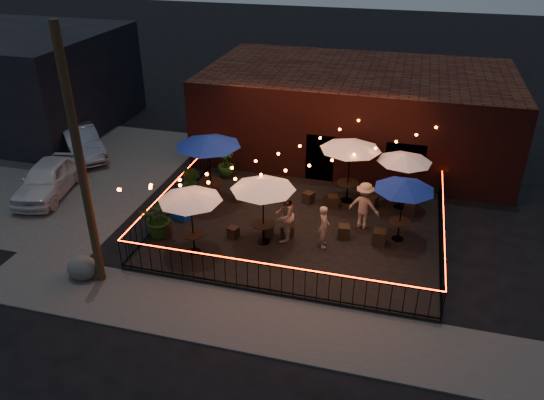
{
  "coord_description": "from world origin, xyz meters",
  "views": [
    {
      "loc": [
        3.4,
        -14.39,
        10.29
      ],
      "look_at": [
        -1.03,
        2.04,
        1.08
      ],
      "focal_mm": 35.0,
      "sensor_mm": 36.0,
      "label": 1
    }
  ],
  "objects": [
    {
      "name": "bistro_chair_9",
      "position": [
        2.95,
        1.6,
        0.41
      ],
      "size": [
        0.44,
        0.44,
        0.51
      ],
      "primitive_type": "cube",
      "rotation": [
        0.0,
        0.0,
        3.12
      ],
      "color": "black",
      "rests_on": "patio"
    },
    {
      "name": "patio",
      "position": [
        0.0,
        2.0,
        0.07
      ],
      "size": [
        10.0,
        8.0,
        0.15
      ],
      "primitive_type": "cube",
      "color": "black",
      "rests_on": "ground"
    },
    {
      "name": "bistro_chair_8",
      "position": [
        1.7,
        1.67,
        0.39
      ],
      "size": [
        0.46,
        0.46,
        0.48
      ],
      "primitive_type": "cube",
      "rotation": [
        0.0,
        0.0,
        0.16
      ],
      "color": "black",
      "rests_on": "patio"
    },
    {
      "name": "bistro_chair_5",
      "position": [
        -0.24,
        1.19,
        0.36
      ],
      "size": [
        0.44,
        0.44,
        0.42
      ],
      "primitive_type": "cube",
      "rotation": [
        0.0,
        0.0,
        2.86
      ],
      "color": "black",
      "rests_on": "patio"
    },
    {
      "name": "cafe_table_2",
      "position": [
        -0.96,
        0.64,
        2.38
      ],
      "size": [
        2.62,
        2.62,
        2.44
      ],
      "rotation": [
        0.0,
        0.0,
        0.21
      ],
      "color": "black",
      "rests_on": "patio"
    },
    {
      "name": "parking_lot",
      "position": [
        -12.0,
        4.0,
        0.01
      ],
      "size": [
        11.0,
        12.0,
        0.02
      ],
      "primitive_type": "cube",
      "color": "#454240",
      "rests_on": "ground"
    },
    {
      "name": "car_white",
      "position": [
        -10.59,
        2.1,
        0.71
      ],
      "size": [
        2.44,
        4.4,
        1.42
      ],
      "primitive_type": "imported",
      "rotation": [
        0.0,
        0.0,
        0.19
      ],
      "color": "silver",
      "rests_on": "ground"
    },
    {
      "name": "bistro_chair_1",
      "position": [
        -2.08,
        0.67,
        0.35
      ],
      "size": [
        0.42,
        0.42,
        0.4
      ],
      "primitive_type": "cube",
      "rotation": [
        0.0,
        0.0,
        2.84
      ],
      "color": "black",
      "rests_on": "patio"
    },
    {
      "name": "bistro_chair_3",
      "position": [
        -2.73,
        3.32,
        0.36
      ],
      "size": [
        0.41,
        0.41,
        0.41
      ],
      "primitive_type": "cube",
      "rotation": [
        0.0,
        0.0,
        3.34
      ],
      "color": "black",
      "rests_on": "patio"
    },
    {
      "name": "cooler",
      "position": [
        -4.37,
        1.43,
        0.58
      ],
      "size": [
        0.76,
        0.65,
        0.85
      ],
      "rotation": [
        0.0,
        0.0,
        -0.34
      ],
      "color": "#0C3AB5",
      "rests_on": "patio"
    },
    {
      "name": "potted_shrub_b",
      "position": [
        -4.6,
        3.0,
        0.89
      ],
      "size": [
        1.0,
        0.9,
        1.49
      ],
      "primitive_type": "imported",
      "rotation": [
        0.0,
        0.0,
        -0.36
      ],
      "color": "#113610",
      "rests_on": "patio"
    },
    {
      "name": "festoon_lights",
      "position": [
        -1.01,
        1.7,
        2.52
      ],
      "size": [
        10.02,
        8.72,
        1.32
      ],
      "color": "#EA5317",
      "rests_on": "ground"
    },
    {
      "name": "car_silver",
      "position": [
        -11.52,
        5.95,
        0.7
      ],
      "size": [
        4.07,
        4.04,
        1.4
      ],
      "primitive_type": "imported",
      "rotation": [
        0.0,
        0.0,
        0.79
      ],
      "color": "#96979D",
      "rests_on": "ground"
    },
    {
      "name": "cafe_table_4",
      "position": [
        3.57,
        2.07,
        2.25
      ],
      "size": [
        2.73,
        2.73,
        2.3
      ],
      "rotation": [
        0.0,
        0.0,
        -0.4
      ],
      "color": "black",
      "rests_on": "patio"
    },
    {
      "name": "patron_a",
      "position": [
        1.09,
        0.97,
        0.92
      ],
      "size": [
        0.49,
        0.63,
        1.54
      ],
      "primitive_type": "imported",
      "rotation": [
        0.0,
        0.0,
        1.81
      ],
      "color": "#D5B68B",
      "rests_on": "patio"
    },
    {
      "name": "patron_c",
      "position": [
        2.27,
        2.58,
        1.04
      ],
      "size": [
        1.28,
        0.93,
        1.78
      ],
      "primitive_type": "imported",
      "rotation": [
        0.0,
        0.0,
        2.89
      ],
      "color": "#D7A693",
      "rests_on": "patio"
    },
    {
      "name": "bistro_chair_4",
      "position": [
        -0.92,
        1.09,
        0.39
      ],
      "size": [
        0.5,
        0.5,
        0.48
      ],
      "primitive_type": "cube",
      "rotation": [
        0.0,
        0.0,
        0.27
      ],
      "color": "black",
      "rests_on": "patio"
    },
    {
      "name": "fence_left",
      "position": [
        -5.0,
        2.0,
        0.66
      ],
      "size": [
        0.04,
        8.0,
        1.04
      ],
      "rotation": [
        0.0,
        0.0,
        1.57
      ],
      "color": "black",
      "rests_on": "patio"
    },
    {
      "name": "boulder",
      "position": [
        -6.01,
        -2.65,
        0.37
      ],
      "size": [
        1.11,
        1.01,
        0.74
      ],
      "primitive_type": "ellipsoid",
      "rotation": [
        0.0,
        0.0,
        -0.24
      ],
      "color": "#4A4A45",
      "rests_on": "ground"
    },
    {
      "name": "ground",
      "position": [
        0.0,
        0.0,
        0.0
      ],
      "size": [
        110.0,
        110.0,
        0.0
      ],
      "primitive_type": "plane",
      "color": "black",
      "rests_on": "ground"
    },
    {
      "name": "cafe_table_5",
      "position": [
        3.47,
        4.44,
        2.24
      ],
      "size": [
        2.43,
        2.43,
        2.29
      ],
      "rotation": [
        0.0,
        0.0,
        0.19
      ],
      "color": "black",
      "rests_on": "patio"
    },
    {
      "name": "bistro_chair_0",
      "position": [
        -4.44,
        0.14,
        0.4
      ],
      "size": [
        0.54,
        0.54,
        0.49
      ],
      "primitive_type": "cube",
      "rotation": [
        0.0,
        0.0,
        0.36
      ],
      "color": "black",
      "rests_on": "patio"
    },
    {
      "name": "bistro_chair_7",
      "position": [
        0.96,
        3.82,
        0.39
      ],
      "size": [
        0.49,
        0.49,
        0.47
      ],
      "primitive_type": "cube",
      "rotation": [
        0.0,
        0.0,
        3.41
      ],
      "color": "black",
      "rests_on": "patio"
    },
    {
      "name": "bistro_chair_6",
      "position": [
        -0.03,
        3.9,
        0.37
      ],
      "size": [
        0.49,
        0.49,
        0.44
      ],
      "primitive_type": "cube",
      "rotation": [
        0.0,
        0.0,
        -0.43
      ],
      "color": "black",
      "rests_on": "patio"
    },
    {
      "name": "bistro_chair_2",
      "position": [
        -3.84,
        3.41,
        0.35
      ],
      "size": [
        0.35,
        0.35,
        0.41
      ],
      "primitive_type": "cube",
      "rotation": [
        0.0,
        0.0,
        0.03
      ],
      "color": "black",
      "rests_on": "patio"
    },
    {
      "name": "fence_front",
      "position": [
        0.0,
        -2.0,
        0.66
      ],
      "size": [
        10.0,
        0.04,
        1.04
      ],
      "color": "black",
      "rests_on": "patio"
    },
    {
      "name": "cafe_table_0",
      "position": [
        -3.07,
        -0.55,
        2.28
      ],
      "size": [
        2.57,
        2.57,
        2.34
      ],
      "rotation": [
        0.0,
        0.0,
        0.25
      ],
      "color": "black",
      "rests_on": "patio"
    },
    {
      "name": "cafe_table_3",
      "position": [
        1.43,
        4.43,
        2.53
      ],
      "size": [
        2.43,
        2.43,
        2.61
      ],
      "rotation": [
        0.0,
        0.0,
        -0.03
      ],
      "color": "black",
      "rests_on": "patio"
    },
    {
      "name": "cafe_table_1",
      "position": [
        -3.8,
        3.03,
        2.69
      ],
      "size": [
        2.77,
        2.77,
        2.79
      ],
      "rotation": [
        0.0,
        0.0,
        0.1
      ],
      "color": "black",
      "rests_on": "patio"
    },
    {
      "name": "background_building",
      "position": [
        -18.0,
        9.0,
        2.5
      ],
      "size": [
        12.0,
        9.0,
        5.0
      ],
      "primitive_type": "cube",
      "color": "black",
      "rests_on": "ground"
    },
    {
      "name": "brick_building",
      "position": [
        1.0,
        9.99,
        2.0
      ],
      "size": [
        14.0,
        8.0,
        4.0
      ],
      "color": "#37130F",
      "rests_on": "ground"
    },
    {
      "name": "utility_pole",
      "position": [
        -5.4,
        -2.6,
        4.0
      ],
      "size": [
        0.26,
        0.26,
        8.0
      ],
      "primitive_type": "cylinder",
      "color": "#3D2B19",
      "rests_on": "ground"
    },
    {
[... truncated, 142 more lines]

